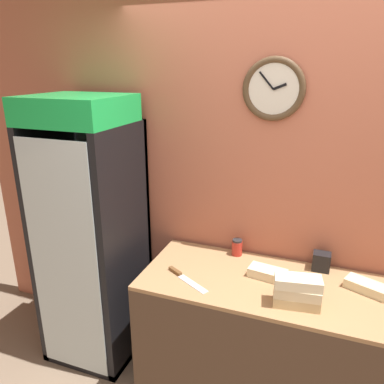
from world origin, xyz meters
name	(u,v)px	position (x,y,z in m)	size (l,w,h in m)	color
wall_back	(302,190)	(0.00, 1.28, 1.36)	(5.20, 0.10, 2.70)	#B7664C
prep_counter	(283,344)	(0.00, 0.89, 0.43)	(1.82, 0.68, 0.86)	#4C3828
beverage_cooler	(94,221)	(-1.41, 0.96, 1.05)	(0.62, 0.64, 1.95)	black
sandwich_stack_bottom	(296,301)	(0.06, 0.72, 0.89)	(0.26, 0.15, 0.06)	tan
sandwich_stack_middle	(297,291)	(0.06, 0.72, 0.95)	(0.26, 0.15, 0.06)	beige
sandwich_stack_top	(298,282)	(0.06, 0.72, 1.01)	(0.27, 0.16, 0.06)	beige
sandwich_flat_left	(267,273)	(-0.14, 0.95, 0.89)	(0.25, 0.15, 0.06)	beige
sandwich_flat_right	(367,287)	(0.44, 1.00, 0.89)	(0.27, 0.20, 0.06)	beige
chefs_knife	(182,276)	(-0.64, 0.76, 0.87)	(0.32, 0.21, 0.02)	silver
condiment_jar	(237,247)	(-0.39, 1.17, 0.92)	(0.07, 0.07, 0.12)	#B72D23
napkin_dispenser	(321,262)	(0.17, 1.16, 0.92)	(0.11, 0.09, 0.12)	black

